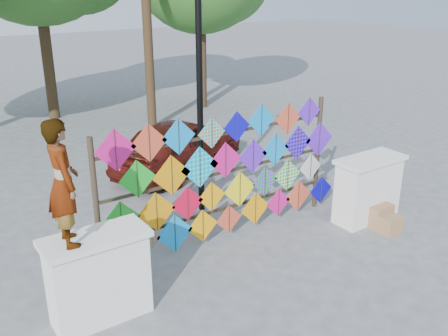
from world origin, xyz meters
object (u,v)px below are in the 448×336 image
(kite_rack, at_px, (227,175))
(lamppost, at_px, (199,78))
(vendor_woman, at_px, (63,183))
(sedan, at_px, (179,144))

(kite_rack, relative_size, lamppost, 1.10)
(vendor_woman, height_order, lamppost, lamppost)
(vendor_woman, xyz_separation_m, lamppost, (3.32, 2.20, 0.60))
(kite_rack, distance_m, lamppost, 1.96)
(vendor_woman, relative_size, sedan, 0.42)
(vendor_woman, distance_m, lamppost, 4.03)
(lamppost, bearing_deg, vendor_woman, -146.47)
(kite_rack, height_order, vendor_woman, vendor_woman)
(vendor_woman, height_order, sedan, vendor_woman)
(sedan, bearing_deg, lamppost, 137.33)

